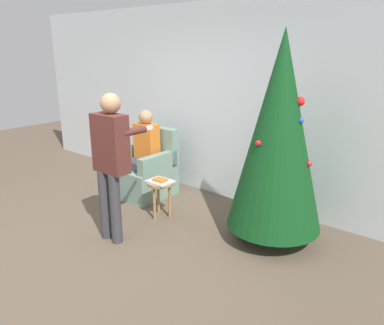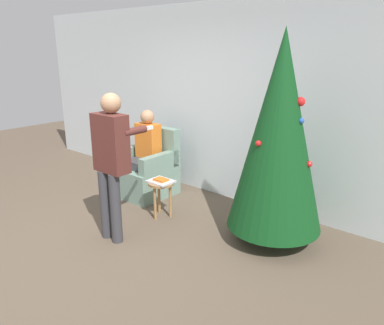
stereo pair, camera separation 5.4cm
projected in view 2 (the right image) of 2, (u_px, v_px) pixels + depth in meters
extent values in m
plane|color=brown|center=(92.00, 250.00, 4.04)|extent=(14.00, 14.00, 0.00)
cube|color=silver|center=(217.00, 103.00, 5.27)|extent=(8.00, 0.06, 2.70)
cylinder|color=brown|center=(272.00, 232.00, 4.24)|extent=(0.10, 0.10, 0.18)
cone|color=#0F4219|center=(279.00, 133.00, 3.90)|extent=(1.03, 1.03, 2.12)
sphere|color=red|center=(309.00, 164.00, 3.82)|extent=(0.06, 0.06, 0.06)
sphere|color=red|center=(258.00, 143.00, 3.77)|extent=(0.06, 0.06, 0.06)
sphere|color=#2856B2|center=(301.00, 121.00, 3.72)|extent=(0.06, 0.06, 0.06)
sphere|color=red|center=(301.00, 102.00, 3.73)|extent=(0.10, 0.10, 0.10)
cube|color=gray|center=(145.00, 180.00, 5.54)|extent=(0.75, 0.76, 0.43)
cube|color=gray|center=(159.00, 144.00, 5.63)|extent=(0.75, 0.14, 0.55)
cube|color=gray|center=(129.00, 155.00, 5.64)|extent=(0.12, 0.68, 0.24)
cube|color=gray|center=(159.00, 163.00, 5.25)|extent=(0.12, 0.68, 0.24)
cylinder|color=#38383D|center=(130.00, 182.00, 5.46)|extent=(0.11, 0.11, 0.43)
cylinder|color=#38383D|center=(139.00, 185.00, 5.34)|extent=(0.11, 0.11, 0.43)
cube|color=#38383D|center=(141.00, 163.00, 5.43)|extent=(0.32, 0.40, 0.12)
cube|color=orange|center=(148.00, 141.00, 5.44)|extent=(0.36, 0.20, 0.50)
sphere|color=tan|center=(147.00, 117.00, 5.34)|extent=(0.20, 0.20, 0.20)
cylinder|color=#38383D|center=(105.00, 204.00, 4.22)|extent=(0.12, 0.12, 0.80)
cylinder|color=#38383D|center=(116.00, 209.00, 4.11)|extent=(0.12, 0.12, 0.80)
cube|color=#562823|center=(111.00, 143.00, 4.00)|extent=(0.41, 0.20, 0.63)
sphere|color=tan|center=(111.00, 103.00, 3.90)|extent=(0.22, 0.22, 0.22)
cylinder|color=#562823|center=(114.00, 127.00, 4.21)|extent=(0.08, 0.30, 0.08)
cylinder|color=#562823|center=(134.00, 131.00, 3.99)|extent=(0.08, 0.30, 0.08)
cube|color=white|center=(147.00, 128.00, 4.13)|extent=(0.04, 0.14, 0.04)
cylinder|color=#A37547|center=(161.00, 183.00, 4.72)|extent=(0.33, 0.33, 0.03)
cylinder|color=#A37547|center=(155.00, 203.00, 4.71)|extent=(0.04, 0.04, 0.44)
cylinder|color=#A37547|center=(170.00, 201.00, 4.77)|extent=(0.04, 0.04, 0.44)
cylinder|color=#A37547|center=(159.00, 197.00, 4.90)|extent=(0.04, 0.04, 0.44)
cube|color=silver|center=(161.00, 181.00, 4.72)|extent=(0.31, 0.26, 0.02)
cube|color=orange|center=(161.00, 180.00, 4.71)|extent=(0.17, 0.12, 0.02)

